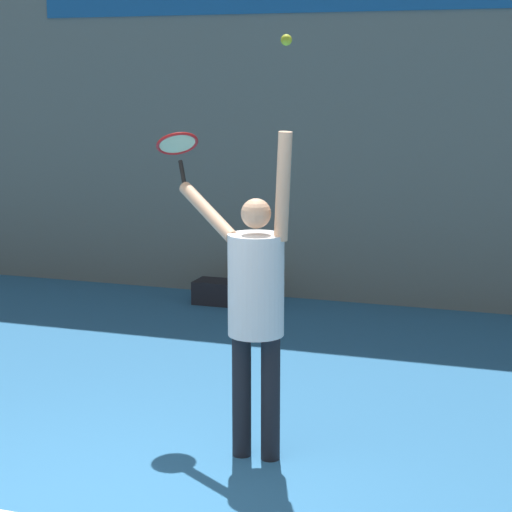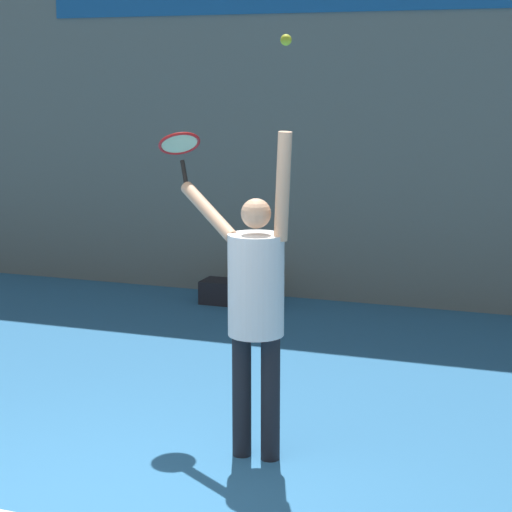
{
  "view_description": "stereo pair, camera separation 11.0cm",
  "coord_description": "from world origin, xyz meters",
  "views": [
    {
      "loc": [
        2.49,
        -4.24,
        2.56
      ],
      "look_at": [
        0.6,
        1.39,
        1.4
      ],
      "focal_mm": 65.0,
      "sensor_mm": 36.0,
      "label": 1
    },
    {
      "loc": [
        2.6,
        -4.21,
        2.56
      ],
      "look_at": [
        0.6,
        1.39,
        1.4
      ],
      "focal_mm": 65.0,
      "sensor_mm": 36.0,
      "label": 2
    }
  ],
  "objects": [
    {
      "name": "equipment_bag",
      "position": [
        -1.05,
        5.35,
        0.13
      ],
      "size": [
        0.8,
        0.35,
        0.26
      ],
      "color": "black",
      "rests_on": "ground_plane"
    },
    {
      "name": "tennis_ball",
      "position": [
        0.81,
        1.33,
        2.77
      ],
      "size": [
        0.07,
        0.07,
        0.07
      ],
      "color": "#CCDB2D"
    },
    {
      "name": "back_wall",
      "position": [
        0.0,
        5.93,
        2.5
      ],
      "size": [
        18.0,
        0.1,
        5.0
      ],
      "color": "slate",
      "rests_on": "ground_plane"
    },
    {
      "name": "tennis_player",
      "position": [
        0.59,
        1.39,
        1.12
      ],
      "size": [
        0.98,
        0.64,
        2.22
      ],
      "color": "black",
      "rests_on": "ground_plane"
    },
    {
      "name": "tennis_racket",
      "position": [
        -0.19,
        1.95,
        2.06
      ],
      "size": [
        0.41,
        0.4,
        0.4
      ],
      "color": "black"
    }
  ]
}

